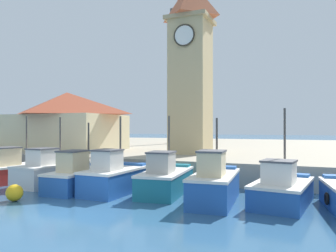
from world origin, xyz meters
TOP-DOWN VIEW (x-y plane):
  - ground_plane at (0.00, 0.00)m, footprint 300.00×300.00m
  - quay_wharf at (0.00, 28.23)m, footprint 120.00×40.00m
  - fishing_boat_left_outer at (-7.91, 5.11)m, footprint 2.77×5.07m
  - fishing_boat_left_inner at (-5.13, 5.20)m, footprint 2.50×4.74m
  - fishing_boat_mid_left at (-2.41, 4.45)m, footprint 2.01×4.84m
  - fishing_boat_center at (-0.27, 4.42)m, footprint 2.12×4.14m
  - fishing_boat_mid_right at (2.27, 5.21)m, footprint 2.39×4.70m
  - fishing_boat_right_inner at (5.08, 4.29)m, footprint 2.15×4.59m
  - fishing_boat_right_outer at (7.93, 5.03)m, footprint 2.65×4.49m
  - clock_tower at (0.56, 14.11)m, footprint 3.32×3.32m
  - warehouse_left at (-11.52, 14.06)m, footprint 9.84×7.14m
  - port_crane_near at (-6.21, 29.74)m, footprint 2.00×9.29m
  - mooring_buoy at (-3.48, 0.98)m, footprint 0.77×0.77m

SIDE VIEW (x-z plane):
  - ground_plane at x=0.00m, z-range 0.00..0.00m
  - mooring_buoy at x=-3.48m, z-range 0.00..0.77m
  - fishing_boat_right_outer at x=7.93m, z-range -1.46..2.82m
  - quay_wharf at x=0.00m, z-range 0.00..1.38m
  - fishing_boat_left_outer at x=-7.91m, z-range -1.34..2.79m
  - fishing_boat_mid_left at x=-2.41m, z-range -1.11..2.57m
  - fishing_boat_mid_right at x=2.27m, z-range -1.25..2.77m
  - fishing_boat_left_inner at x=-5.13m, z-range -1.24..2.79m
  - fishing_boat_center at x=-0.27m, z-range -1.20..2.80m
  - fishing_boat_right_inner at x=5.08m, z-range -1.09..2.75m
  - warehouse_left at x=-11.52m, z-range 1.44..6.72m
  - clock_tower at x=0.56m, z-range 1.03..16.21m
  - port_crane_near at x=-6.21m, z-range -0.64..18.71m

